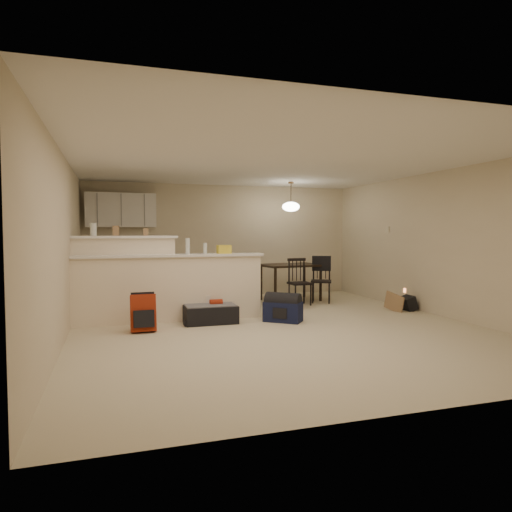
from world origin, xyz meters
name	(u,v)px	position (x,y,z in m)	size (l,w,h in m)	color
room	(276,245)	(0.00, 0.00, 1.25)	(7.00, 7.02, 2.50)	beige
breakfast_bar	(153,284)	(-1.76, 0.98, 0.61)	(3.08, 0.58, 1.39)	#F6E6C7
upper_cabinets	(121,210)	(-2.20, 3.32, 1.90)	(1.40, 0.34, 0.70)	white
kitchen_counter	(132,280)	(-2.00, 3.19, 0.45)	(1.80, 0.60, 0.90)	white
thermostat	(387,230)	(2.98, 1.55, 1.50)	(0.02, 0.12, 0.12)	beige
jar	(93,229)	(-2.67, 1.12, 1.49)	(0.10, 0.10, 0.20)	silver
cereal_box	(116,231)	(-2.33, 1.12, 1.47)	(0.10, 0.07, 0.16)	#9B7750
small_box	(146,232)	(-1.86, 1.12, 1.45)	(0.08, 0.06, 0.12)	#9B7750
bottle_a	(188,246)	(-1.21, 0.90, 1.22)	(0.07, 0.07, 0.26)	silver
bottle_b	(205,248)	(-0.92, 0.90, 1.18)	(0.06, 0.06, 0.18)	silver
bag_lump	(224,249)	(-0.60, 0.90, 1.16)	(0.22, 0.18, 0.14)	#9B7750
dining_table	(291,269)	(1.20, 2.39, 0.68)	(1.34, 0.98, 0.77)	black
pendant_lamp	(291,206)	(1.20, 2.39, 1.99)	(0.36, 0.36, 0.62)	brown
dining_chair_near	(300,282)	(1.15, 1.78, 0.46)	(0.40, 0.39, 0.92)	black
dining_chair_far	(321,280)	(1.70, 1.96, 0.47)	(0.41, 0.39, 0.93)	black
suitcase	(210,314)	(-0.91, 0.58, 0.14)	(0.83, 0.54, 0.28)	black
red_backpack	(143,313)	(-1.97, 0.24, 0.27)	(0.36, 0.22, 0.54)	maroon
navy_duffel	(283,312)	(0.24, 0.31, 0.16)	(0.59, 0.32, 0.32)	#111737
black_daypack	(408,303)	(2.82, 0.61, 0.13)	(0.29, 0.20, 0.26)	black
cardboard_sheet	(394,302)	(2.52, 0.61, 0.16)	(0.42, 0.02, 0.32)	#9B7750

